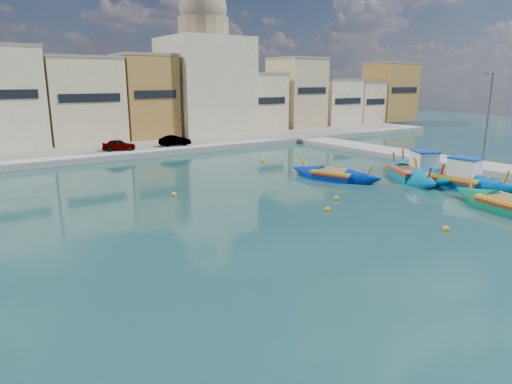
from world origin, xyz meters
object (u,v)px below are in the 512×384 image
object	(u,v)px
quay_street_lamp	(487,119)
luzzu_cyan_mid	(409,175)
luzzu_turquoise_cabin	(420,171)
luzzu_cyan_south	(510,206)
luzzu_blue_cabin	(457,180)
luzzu_green	(335,176)
church_block	(205,72)

from	to	relation	value
quay_street_lamp	luzzu_cyan_mid	distance (m)	8.38
luzzu_turquoise_cabin	luzzu_cyan_mid	world-z (taller)	luzzu_turquoise_cabin
quay_street_lamp	luzzu_turquoise_cabin	distance (m)	7.04
luzzu_turquoise_cabin	luzzu_cyan_south	distance (m)	10.12
luzzu_blue_cabin	luzzu_green	distance (m)	8.66
luzzu_turquoise_cabin	luzzu_green	world-z (taller)	luzzu_turquoise_cabin
luzzu_green	church_block	bearing A→B (deg)	81.00
quay_street_lamp	luzzu_turquoise_cabin	size ratio (longest dim) A/B	0.82
luzzu_blue_cabin	luzzu_cyan_mid	size ratio (longest dim) A/B	1.05
luzzu_turquoise_cabin	luzzu_blue_cabin	distance (m)	3.83
luzzu_blue_cabin	luzzu_cyan_mid	bearing A→B (deg)	101.97
luzzu_turquoise_cabin	luzzu_cyan_mid	bearing A→B (deg)	-172.05
church_block	luzzu_cyan_south	distance (m)	42.23
church_block	luzzu_blue_cabin	distance (m)	36.78
luzzu_green	luzzu_cyan_south	world-z (taller)	luzzu_cyan_south
luzzu_cyan_mid	luzzu_green	xyz separation A→B (m)	(-4.93, 3.05, -0.02)
quay_street_lamp	luzzu_blue_cabin	distance (m)	7.76
luzzu_cyan_mid	luzzu_green	bearing A→B (deg)	148.30
quay_street_lamp	luzzu_cyan_south	distance (m)	12.83
quay_street_lamp	luzzu_cyan_mid	bearing A→B (deg)	167.25
quay_street_lamp	luzzu_turquoise_cabin	world-z (taller)	quay_street_lamp
luzzu_green	luzzu_cyan_south	bearing A→B (deg)	-78.67
luzzu_green	luzzu_cyan_south	distance (m)	12.28
luzzu_blue_cabin	luzzu_green	bearing A→B (deg)	130.92
luzzu_cyan_mid	luzzu_cyan_south	bearing A→B (deg)	-105.64
luzzu_cyan_mid	luzzu_green	distance (m)	5.80
luzzu_turquoise_cabin	luzzu_cyan_south	xyz separation A→B (m)	(-4.15, -9.22, -0.12)
luzzu_blue_cabin	luzzu_turquoise_cabin	bearing A→B (deg)	76.55
luzzu_cyan_south	quay_street_lamp	bearing A→B (deg)	37.32
luzzu_blue_cabin	luzzu_cyan_south	distance (m)	6.39
church_block	luzzu_cyan_mid	distance (m)	33.39
quay_street_lamp	luzzu_green	bearing A→B (deg)	158.90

